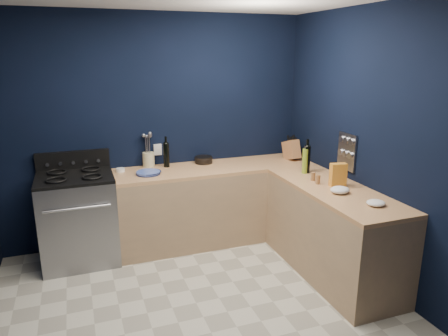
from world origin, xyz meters
name	(u,v)px	position (x,y,z in m)	size (l,w,h in m)	color
floor	(203,318)	(0.00, 0.00, -0.01)	(3.50, 3.50, 0.02)	beige
wall_back	(156,131)	(0.00, 1.76, 1.30)	(3.50, 0.02, 2.60)	black
wall_right	(387,152)	(1.76, 0.00, 1.30)	(0.02, 3.50, 2.60)	black
wall_front	(335,289)	(0.00, -1.76, 1.30)	(3.50, 0.02, 2.60)	black
cab_back	(215,205)	(0.60, 1.44, 0.43)	(2.30, 0.63, 0.86)	#A3815C
top_back	(215,168)	(0.60, 1.44, 0.88)	(2.30, 0.63, 0.04)	#9B6439
cab_right	(332,233)	(1.44, 0.29, 0.43)	(0.63, 1.67, 0.86)	#A3815C
top_right	(335,190)	(1.44, 0.29, 0.88)	(0.63, 1.67, 0.04)	#9B6439
gas_range	(79,220)	(-0.93, 1.42, 0.46)	(0.76, 0.66, 0.92)	gray
oven_door	(80,233)	(-0.93, 1.10, 0.45)	(0.59, 0.02, 0.42)	black
cooktop	(74,177)	(-0.93, 1.42, 0.94)	(0.76, 0.66, 0.03)	black
backguard	(73,160)	(-0.93, 1.72, 1.04)	(0.76, 0.06, 0.20)	black
spice_panel	(347,152)	(1.74, 0.55, 1.18)	(0.02, 0.28, 0.38)	gray
wall_outlet	(158,150)	(0.00, 1.74, 1.08)	(0.09, 0.02, 0.13)	white
plate_stack	(148,173)	(-0.18, 1.38, 0.92)	(0.26, 0.26, 0.03)	#3756A8
ramekin	(120,170)	(-0.45, 1.58, 0.92)	(0.10, 0.10, 0.04)	white
utensil_crock	(149,160)	(-0.12, 1.69, 0.98)	(0.13, 0.13, 0.17)	beige
wine_bottle_back	(166,155)	(0.07, 1.61, 1.04)	(0.07, 0.07, 0.27)	black
lemon_basket	(204,160)	(0.52, 1.62, 0.94)	(0.21, 0.21, 0.08)	black
knife_block	(291,150)	(1.59, 1.44, 1.01)	(0.12, 0.21, 0.23)	#9B6336
wine_bottle_right	(307,160)	(1.45, 0.85, 1.05)	(0.07, 0.07, 0.29)	black
oil_bottle	(305,161)	(1.42, 0.84, 1.04)	(0.06, 0.06, 0.27)	olive
spice_jar_near	(318,179)	(1.35, 0.46, 0.95)	(0.04, 0.04, 0.09)	olive
spice_jar_far	(313,176)	(1.36, 0.58, 0.94)	(0.04, 0.04, 0.09)	olive
crouton_bag	(338,175)	(1.49, 0.34, 1.01)	(0.16, 0.07, 0.23)	#C83F1E
towel_front	(340,190)	(1.39, 0.15, 0.93)	(0.18, 0.16, 0.06)	white
towel_end	(376,203)	(1.49, -0.23, 0.92)	(0.16, 0.15, 0.05)	white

